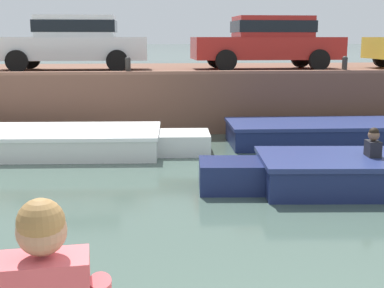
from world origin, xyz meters
TOP-DOWN VIEW (x-y plane):
  - ground_plane at (0.00, 5.68)m, footprint 400.00×400.00m
  - far_quay_wall at (0.00, 14.35)m, footprint 60.00×6.00m
  - far_wall_coping at (0.00, 11.47)m, footprint 60.00×0.24m
  - boat_moored_west_white at (-3.54, 9.37)m, footprint 6.95×2.48m
  - boat_moored_central_navy at (3.66, 9.80)m, footprint 6.44×2.04m
  - car_left_inner_white at (-3.29, 13.42)m, footprint 4.35×1.93m
  - car_centre_red at (2.40, 13.42)m, footprint 4.37×1.96m
  - mooring_bollard_mid at (-1.68, 11.60)m, footprint 0.15×0.15m
  - mooring_bollard_east at (4.08, 11.60)m, footprint 0.15×0.15m

SIDE VIEW (x-z plane):
  - ground_plane at x=0.00m, z-range 0.00..0.00m
  - boat_moored_west_white at x=-3.54m, z-range 0.00..0.52m
  - boat_moored_central_navy at x=3.66m, z-range 0.00..0.54m
  - far_quay_wall at x=0.00m, z-range 0.00..1.58m
  - far_wall_coping at x=0.00m, z-range 1.58..1.66m
  - mooring_bollard_mid at x=-1.68m, z-range 1.59..2.04m
  - mooring_bollard_east at x=4.08m, z-range 1.59..2.04m
  - car_centre_red at x=2.40m, z-range 1.65..3.19m
  - car_left_inner_white at x=-3.29m, z-range 1.65..3.19m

